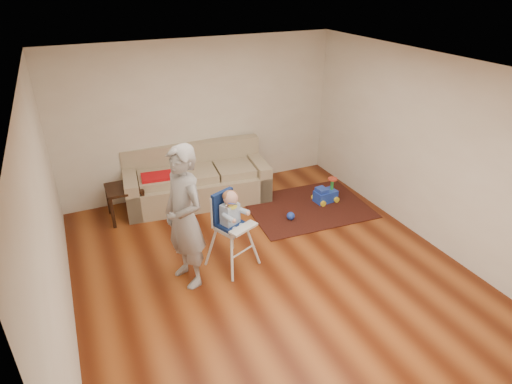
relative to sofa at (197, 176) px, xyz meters
name	(u,v)px	position (x,y,z in m)	size (l,w,h in m)	color
ground	(268,268)	(0.27, -2.30, -0.47)	(5.50, 5.50, 0.00)	#4F1C0A
room_envelope	(252,127)	(0.27, -1.77, 1.40)	(5.04, 5.52, 2.72)	beige
sofa	(197,176)	(0.00, 0.00, 0.00)	(2.55, 1.28, 0.95)	tan
side_table	(126,202)	(-1.25, -0.08, -0.20)	(0.56, 0.56, 0.56)	black
area_rug	(308,207)	(1.64, -1.05, -0.47)	(2.01, 1.50, 0.02)	black
ride_on_toy	(326,190)	(2.03, -1.00, -0.25)	(0.38, 0.27, 0.42)	blue
toy_ball	(291,216)	(1.16, -1.31, -0.39)	(0.14, 0.14, 0.14)	blue
high_chair	(232,230)	(-0.14, -2.00, 0.08)	(0.70, 0.70, 1.15)	silver
adult	(184,218)	(-0.78, -2.07, 0.47)	(0.69, 0.45, 1.89)	gray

